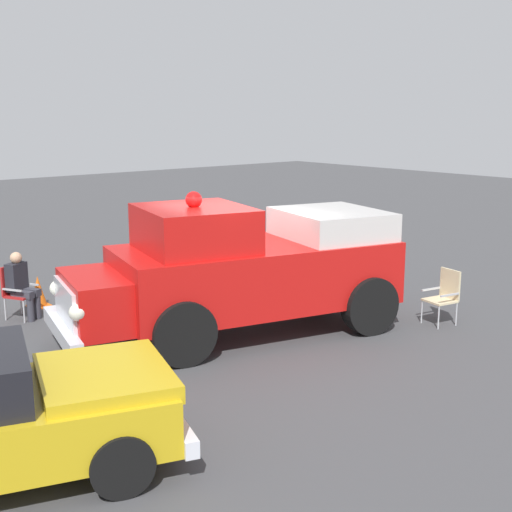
{
  "coord_description": "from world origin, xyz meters",
  "views": [
    {
      "loc": [
        9.38,
        -7.57,
        3.9
      ],
      "look_at": [
        0.35,
        0.07,
        1.39
      ],
      "focal_mm": 48.28,
      "sensor_mm": 36.0,
      "label": 1
    }
  ],
  "objects_px": {
    "lawn_chair_by_car": "(445,293)",
    "traffic_cone": "(38,292)",
    "lawn_chair_near_truck": "(16,288)",
    "spectator_seated": "(21,283)",
    "vintage_fire_truck": "(244,268)"
  },
  "relations": [
    {
      "from": "vintage_fire_truck",
      "to": "lawn_chair_near_truck",
      "type": "height_order",
      "value": "vintage_fire_truck"
    },
    {
      "from": "lawn_chair_near_truck",
      "to": "traffic_cone",
      "type": "distance_m",
      "value": 0.83
    },
    {
      "from": "vintage_fire_truck",
      "to": "lawn_chair_near_truck",
      "type": "relative_size",
      "value": 6.18
    },
    {
      "from": "vintage_fire_truck",
      "to": "lawn_chair_by_car",
      "type": "bearing_deg",
      "value": 58.69
    },
    {
      "from": "lawn_chair_near_truck",
      "to": "traffic_cone",
      "type": "xyz_separation_m",
      "value": [
        -0.47,
        0.62,
        -0.28
      ]
    },
    {
      "from": "lawn_chair_by_car",
      "to": "spectator_seated",
      "type": "distance_m",
      "value": 7.95
    },
    {
      "from": "lawn_chair_by_car",
      "to": "spectator_seated",
      "type": "xyz_separation_m",
      "value": [
        -5.37,
        -5.87,
        0.11
      ]
    },
    {
      "from": "lawn_chair_near_truck",
      "to": "spectator_seated",
      "type": "relative_size",
      "value": 0.79
    },
    {
      "from": "spectator_seated",
      "to": "traffic_cone",
      "type": "distance_m",
      "value": 0.89
    },
    {
      "from": "lawn_chair_near_truck",
      "to": "lawn_chair_by_car",
      "type": "xyz_separation_m",
      "value": [
        5.48,
        5.93,
        0.0
      ]
    },
    {
      "from": "vintage_fire_truck",
      "to": "spectator_seated",
      "type": "xyz_separation_m",
      "value": [
        -3.41,
        -2.66,
        -0.5
      ]
    },
    {
      "from": "lawn_chair_by_car",
      "to": "lawn_chair_near_truck",
      "type": "bearing_deg",
      "value": -132.73
    },
    {
      "from": "lawn_chair_near_truck",
      "to": "lawn_chair_by_car",
      "type": "relative_size",
      "value": 1.0
    },
    {
      "from": "vintage_fire_truck",
      "to": "spectator_seated",
      "type": "bearing_deg",
      "value": -142.09
    },
    {
      "from": "lawn_chair_by_car",
      "to": "traffic_cone",
      "type": "distance_m",
      "value": 7.98
    }
  ]
}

